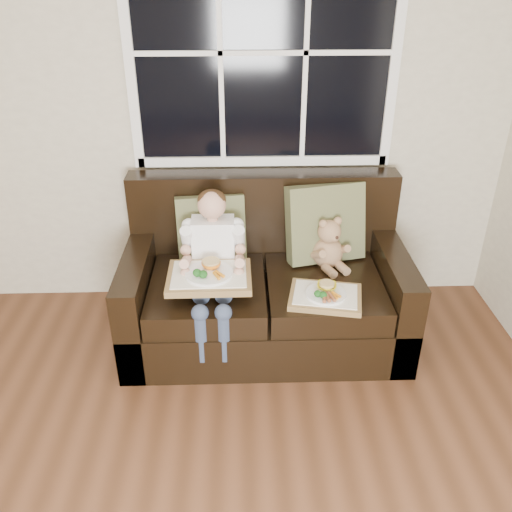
{
  "coord_description": "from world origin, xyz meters",
  "views": [
    {
      "loc": [
        0.53,
        -0.85,
        2.15
      ],
      "look_at": [
        0.61,
        1.85,
        0.64
      ],
      "focal_mm": 38.0,
      "sensor_mm": 36.0,
      "label": 1
    }
  ],
  "objects_px": {
    "loveseat": "(265,289)",
    "tray_right": "(325,295)",
    "child": "(213,254)",
    "tray_left": "(209,276)",
    "teddy_bear": "(328,247)"
  },
  "relations": [
    {
      "from": "loveseat",
      "to": "tray_right",
      "type": "relative_size",
      "value": 3.79
    },
    {
      "from": "tray_right",
      "to": "child",
      "type": "bearing_deg",
      "value": 171.59
    },
    {
      "from": "loveseat",
      "to": "tray_left",
      "type": "relative_size",
      "value": 3.6
    },
    {
      "from": "loveseat",
      "to": "tray_left",
      "type": "bearing_deg",
      "value": -140.64
    },
    {
      "from": "loveseat",
      "to": "teddy_bear",
      "type": "height_order",
      "value": "loveseat"
    },
    {
      "from": "teddy_bear",
      "to": "tray_right",
      "type": "height_order",
      "value": "teddy_bear"
    },
    {
      "from": "child",
      "to": "tray_right",
      "type": "height_order",
      "value": "child"
    },
    {
      "from": "teddy_bear",
      "to": "tray_right",
      "type": "distance_m",
      "value": 0.4
    },
    {
      "from": "loveseat",
      "to": "child",
      "type": "distance_m",
      "value": 0.46
    },
    {
      "from": "loveseat",
      "to": "tray_left",
      "type": "height_order",
      "value": "loveseat"
    },
    {
      "from": "child",
      "to": "teddy_bear",
      "type": "relative_size",
      "value": 2.44
    },
    {
      "from": "teddy_bear",
      "to": "tray_right",
      "type": "xyz_separation_m",
      "value": [
        -0.07,
        -0.38,
        -0.11
      ]
    },
    {
      "from": "teddy_bear",
      "to": "loveseat",
      "type": "bearing_deg",
      "value": 164.17
    },
    {
      "from": "child",
      "to": "teddy_bear",
      "type": "xyz_separation_m",
      "value": [
        0.7,
        0.16,
        -0.05
      ]
    },
    {
      "from": "tray_left",
      "to": "child",
      "type": "bearing_deg",
      "value": 82.78
    }
  ]
}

